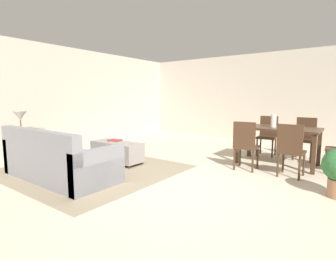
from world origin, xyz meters
The scene contains 15 objects.
ground_plane centered at (0.00, 0.00, 0.00)m, with size 10.80×10.80×0.00m, color beige.
wall_back centered at (0.00, 5.00, 1.35)m, with size 9.00×0.12×2.70m, color #BCB2A0.
wall_left centered at (-4.50, 0.50, 1.35)m, with size 0.12×11.00×2.70m, color #BCB2A0.
area_rug centered at (-2.04, -0.22, 0.00)m, with size 3.00×2.80×0.01m, color gray.
couch centered at (-2.05, -0.90, 0.29)m, with size 2.13×0.93×0.86m.
ottoman_table centered at (-2.04, 0.42, 0.25)m, with size 1.15×0.46×0.44m.
side_table centered at (-3.41, -0.85, 0.45)m, with size 0.40×0.40×0.57m.
table_lamp centered at (-3.41, -0.85, 0.98)m, with size 0.26×0.26×0.53m.
dining_table centered at (0.68, 2.28, 0.66)m, with size 1.53×0.87×0.76m.
dining_chair_near_left centered at (0.32, 1.44, 0.52)m, with size 0.42×0.42×0.92m.
dining_chair_near_right centered at (1.09, 1.46, 0.52)m, with size 0.41×0.41×0.92m.
dining_chair_far_left centered at (0.27, 3.05, 0.52)m, with size 0.42×0.42×0.92m.
dining_chair_far_right centered at (1.06, 3.08, 0.52)m, with size 0.41×0.41×0.92m.
vase_centerpiece centered at (0.60, 2.24, 0.89)m, with size 0.11×0.11×0.26m, color silver.
book_on_ottoman centered at (-2.16, 0.48, 0.46)m, with size 0.26×0.20×0.03m, color maroon.
Camera 1 is at (2.00, -3.25, 1.36)m, focal length 27.91 mm.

